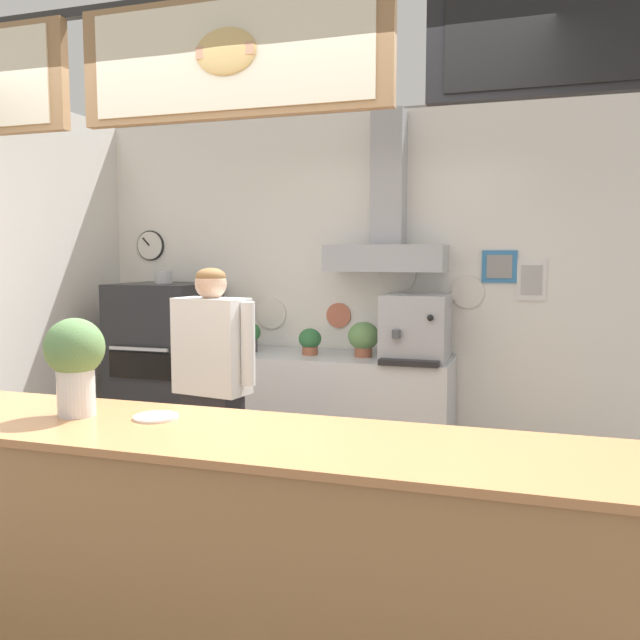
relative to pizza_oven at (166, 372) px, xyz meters
name	(u,v)px	position (x,y,z in m)	size (l,w,h in m)	color
ground_plane	(239,630)	(1.59, -2.07, -0.73)	(6.21, 6.21, 0.00)	#514C47
back_wall_assembly	(368,277)	(1.60, 0.33, 0.78)	(4.73, 2.73, 2.80)	gray
service_counter	(200,556)	(1.59, -2.43, -0.22)	(3.99, 0.68, 1.01)	#B77F4C
back_prep_counter	(331,415)	(1.37, 0.12, -0.28)	(1.83, 0.63, 0.91)	silver
pizza_oven	(166,372)	(0.00, 0.00, 0.00)	(0.71, 0.75, 1.55)	#232326
shop_worker	(213,395)	(1.04, -1.21, 0.13)	(0.58, 0.29, 1.60)	#232328
espresso_machine	(416,328)	(2.02, 0.09, 0.42)	(0.46, 0.56, 0.48)	#A3A5AD
potted_basil	(310,341)	(1.20, 0.10, 0.29)	(0.17, 0.17, 0.20)	#9E563D
potted_thyme	(249,335)	(0.70, 0.09, 0.32)	(0.18, 0.18, 0.24)	#4C4C51
potted_sage	(363,337)	(1.62, 0.13, 0.33)	(0.24, 0.24, 0.26)	#9E563D
condiment_plate	(156,417)	(1.36, -2.34, 0.29)	(0.18, 0.18, 0.01)	white
basil_vase	(75,362)	(1.02, -2.39, 0.51)	(0.24, 0.24, 0.40)	silver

